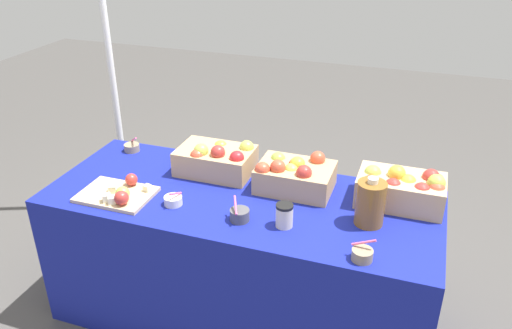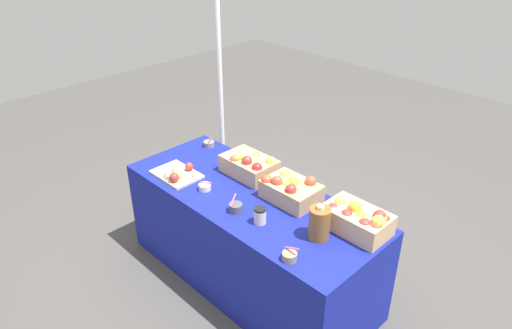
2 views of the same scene
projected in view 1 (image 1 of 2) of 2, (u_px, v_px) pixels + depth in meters
ground_plane at (242, 312)px, 2.82m from camera, size 10.00×10.00×0.00m
table at (241, 258)px, 2.65m from camera, size 1.90×0.76×0.74m
apple_crate_left at (404, 188)px, 2.39m from camera, size 0.40×0.24×0.19m
apple_crate_middle at (294, 175)px, 2.52m from camera, size 0.37×0.26×0.18m
apple_crate_right at (216, 159)px, 2.67m from camera, size 0.39×0.26×0.18m
cutting_board_front at (119, 193)px, 2.46m from camera, size 0.35×0.25×0.09m
sample_bowl_near at (132, 147)px, 2.93m from camera, size 0.10×0.09×0.10m
sample_bowl_mid at (173, 200)px, 2.41m from camera, size 0.09×0.09×0.08m
sample_bowl_far at (362, 254)px, 2.04m from camera, size 0.10×0.09×0.09m
sample_bowl_extra at (240, 215)px, 2.29m from camera, size 0.09×0.10×0.10m
cider_jug at (370, 203)px, 2.23m from camera, size 0.13×0.13×0.23m
coffee_cup at (284, 215)px, 2.23m from camera, size 0.08×0.08×0.11m
tent_pole at (110, 57)px, 3.31m from camera, size 0.04×0.04×2.23m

